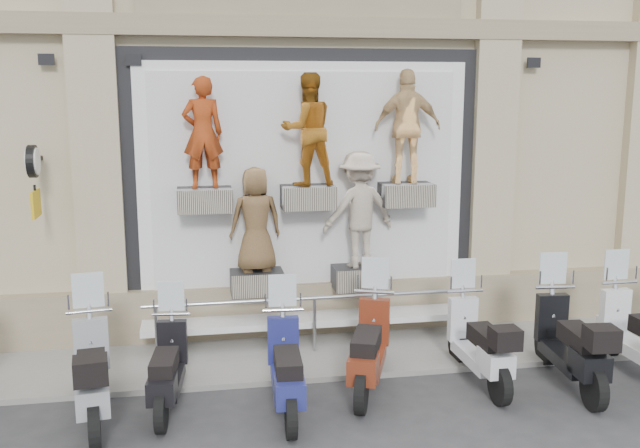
# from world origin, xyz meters

# --- Properties ---
(ground) EXTENTS (90.00, 90.00, 0.00)m
(ground) POSITION_xyz_m (0.00, 0.00, 0.00)
(ground) COLOR #313134
(ground) RESTS_ON ground
(sidewalk) EXTENTS (16.00, 2.20, 0.08)m
(sidewalk) POSITION_xyz_m (0.00, 2.10, 0.04)
(sidewalk) COLOR gray
(sidewalk) RESTS_ON ground
(shop_vitrine) EXTENTS (5.60, 0.92, 4.30)m
(shop_vitrine) POSITION_xyz_m (0.13, 2.74, 2.41)
(shop_vitrine) COLOR black
(shop_vitrine) RESTS_ON ground
(guard_rail) EXTENTS (5.06, 0.10, 0.93)m
(guard_rail) POSITION_xyz_m (0.00, 2.00, 0.47)
(guard_rail) COLOR #9EA0A5
(guard_rail) RESTS_ON ground
(clock_sign_bracket) EXTENTS (0.10, 0.80, 1.02)m
(clock_sign_bracket) POSITION_xyz_m (-3.90, 2.47, 2.80)
(clock_sign_bracket) COLOR black
(clock_sign_bracket) RESTS_ON ground
(scooter_c) EXTENTS (0.87, 2.12, 1.67)m
(scooter_c) POSITION_xyz_m (-2.97, 0.39, 0.83)
(scooter_c) COLOR gray
(scooter_c) RESTS_ON ground
(scooter_d) EXTENTS (0.70, 1.86, 1.48)m
(scooter_d) POSITION_xyz_m (-2.10, 0.60, 0.74)
(scooter_d) COLOR black
(scooter_d) RESTS_ON ground
(scooter_e) EXTENTS (0.68, 1.98, 1.58)m
(scooter_e) POSITION_xyz_m (-0.65, 0.24, 0.79)
(scooter_e) COLOR navy
(scooter_e) RESTS_ON ground
(scooter_f) EXTENTS (1.28, 2.11, 1.65)m
(scooter_f) POSITION_xyz_m (0.50, 0.69, 0.82)
(scooter_f) COLOR maroon
(scooter_f) RESTS_ON ground
(scooter_g) EXTENTS (0.58, 1.95, 1.58)m
(scooter_g) POSITION_xyz_m (2.02, 0.65, 0.79)
(scooter_g) COLOR silver
(scooter_g) RESTS_ON ground
(scooter_h) EXTENTS (0.79, 2.12, 1.69)m
(scooter_h) POSITION_xyz_m (3.18, 0.34, 0.84)
(scooter_h) COLOR black
(scooter_h) RESTS_ON ground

